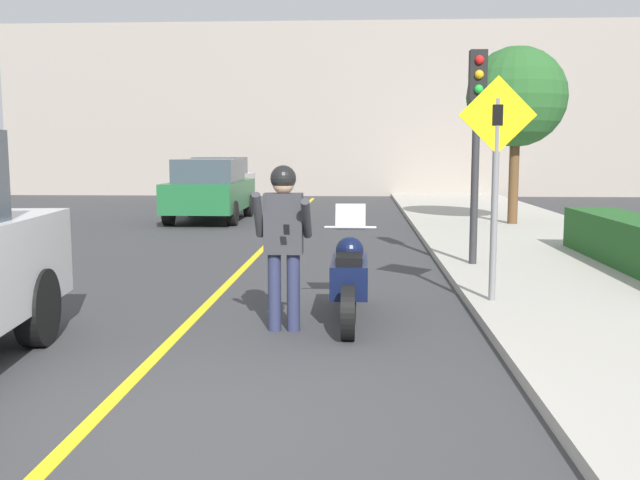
# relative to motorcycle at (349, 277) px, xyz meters

# --- Properties ---
(ground_plane) EXTENTS (80.00, 80.00, 0.00)m
(ground_plane) POSITION_rel_motorcycle_xyz_m (-1.17, -3.22, -0.49)
(ground_plane) COLOR #38383A
(road_center_line) EXTENTS (0.12, 36.00, 0.01)m
(road_center_line) POSITION_rel_motorcycle_xyz_m (-1.77, 2.78, -0.48)
(road_center_line) COLOR yellow
(road_center_line) RESTS_ON ground
(building_backdrop) EXTENTS (28.00, 1.20, 7.22)m
(building_backdrop) POSITION_rel_motorcycle_xyz_m (-1.17, 22.78, 3.12)
(building_backdrop) COLOR gray
(building_backdrop) RESTS_ON ground
(motorcycle) EXTENTS (0.62, 2.26, 1.27)m
(motorcycle) POSITION_rel_motorcycle_xyz_m (0.00, 0.00, 0.00)
(motorcycle) COLOR black
(motorcycle) RESTS_ON ground
(person_biker) EXTENTS (0.59, 0.48, 1.75)m
(person_biker) POSITION_rel_motorcycle_xyz_m (-0.68, -0.54, 0.59)
(person_biker) COLOR #282D4C
(person_biker) RESTS_ON ground
(crossing_sign) EXTENTS (0.91, 0.08, 2.65)m
(crossing_sign) POSITION_rel_motorcycle_xyz_m (1.70, 0.62, 1.22)
(crossing_sign) COLOR slate
(crossing_sign) RESTS_ON sidewalk_curb
(traffic_light) EXTENTS (0.26, 0.30, 3.32)m
(traffic_light) POSITION_rel_motorcycle_xyz_m (1.92, 3.43, 1.95)
(traffic_light) COLOR #2D2D30
(traffic_light) RESTS_ON sidewalk_curb
(street_tree) EXTENTS (2.41, 2.41, 4.29)m
(street_tree) POSITION_rel_motorcycle_xyz_m (3.88, 9.87, 2.69)
(street_tree) COLOR brown
(street_tree) RESTS_ON sidewalk_curb
(parked_car_green) EXTENTS (1.88, 4.20, 1.68)m
(parked_car_green) POSITION_rel_motorcycle_xyz_m (-3.95, 11.30, 0.37)
(parked_car_green) COLOR black
(parked_car_green) RESTS_ON ground
(parked_car_silver) EXTENTS (1.88, 4.20, 1.68)m
(parked_car_silver) POSITION_rel_motorcycle_xyz_m (-4.80, 17.19, 0.37)
(parked_car_silver) COLOR black
(parked_car_silver) RESTS_ON ground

